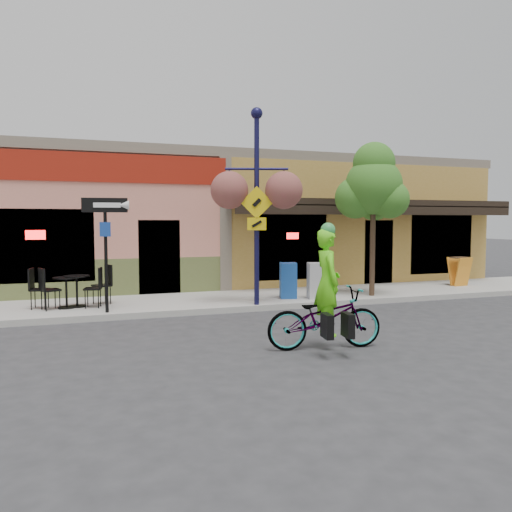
# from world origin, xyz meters

# --- Properties ---
(ground) EXTENTS (90.00, 90.00, 0.00)m
(ground) POSITION_xyz_m (0.00, 0.00, 0.00)
(ground) COLOR #2D2D30
(ground) RESTS_ON ground
(sidewalk) EXTENTS (24.00, 3.00, 0.15)m
(sidewalk) POSITION_xyz_m (0.00, 2.00, 0.07)
(sidewalk) COLOR #9E9B93
(sidewalk) RESTS_ON ground
(curb) EXTENTS (24.00, 0.12, 0.15)m
(curb) POSITION_xyz_m (0.00, 0.55, 0.07)
(curb) COLOR #A8A59E
(curb) RESTS_ON ground
(building) EXTENTS (18.20, 8.20, 4.50)m
(building) POSITION_xyz_m (0.00, 7.50, 2.25)
(building) COLOR tan
(building) RESTS_ON ground
(bicycle) EXTENTS (2.16, 1.01, 1.09)m
(bicycle) POSITION_xyz_m (-1.09, -3.34, 0.55)
(bicycle) COLOR maroon
(bicycle) RESTS_ON ground
(cyclist_rider) EXTENTS (0.54, 0.74, 1.88)m
(cyclist_rider) POSITION_xyz_m (-1.04, -3.34, 0.94)
(cyclist_rider) COLOR #61E918
(cyclist_rider) RESTS_ON ground
(lamp_post) EXTENTS (1.69, 1.09, 4.94)m
(lamp_post) POSITION_xyz_m (-0.97, 0.65, 2.62)
(lamp_post) COLOR #14123B
(lamp_post) RESTS_ON sidewalk
(one_way_sign) EXTENTS (1.03, 0.33, 2.65)m
(one_way_sign) POSITION_xyz_m (-4.61, 0.78, 1.47)
(one_way_sign) COLOR black
(one_way_sign) RESTS_ON sidewalk
(cafe_set_left) EXTENTS (1.78, 1.13, 0.99)m
(cafe_set_left) POSITION_xyz_m (-5.51, 1.70, 0.65)
(cafe_set_left) COLOR black
(cafe_set_left) RESTS_ON sidewalk
(cafe_set_right) EXTENTS (1.89, 1.41, 1.02)m
(cafe_set_right) POSITION_xyz_m (-5.27, 1.79, 0.66)
(cafe_set_right) COLOR black
(cafe_set_right) RESTS_ON sidewalk
(newspaper_box_blue) EXTENTS (0.53, 0.49, 0.98)m
(newspaper_box_blue) POSITION_xyz_m (0.21, 1.38, 0.64)
(newspaper_box_blue) COLOR #184794
(newspaper_box_blue) RESTS_ON sidewalk
(newspaper_box_grey) EXTENTS (0.54, 0.51, 0.98)m
(newspaper_box_grey) POSITION_xyz_m (0.90, 1.03, 0.64)
(newspaper_box_grey) COLOR #AAAAAA
(newspaper_box_grey) RESTS_ON sidewalk
(street_tree) EXTENTS (2.21, 2.21, 4.38)m
(street_tree) POSITION_xyz_m (2.65, 1.03, 2.34)
(street_tree) COLOR #3D7A26
(street_tree) RESTS_ON sidewalk
(sandwich_board) EXTENTS (0.61, 0.47, 0.95)m
(sandwich_board) POSITION_xyz_m (6.56, 1.79, 0.63)
(sandwich_board) COLOR orange
(sandwich_board) RESTS_ON sidewalk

